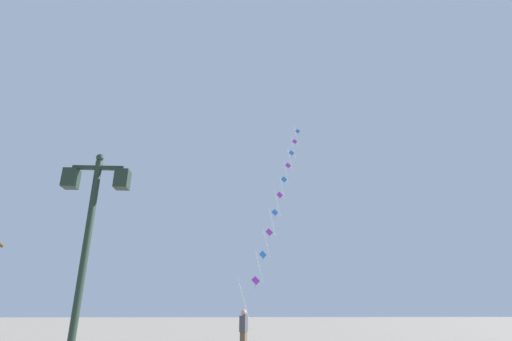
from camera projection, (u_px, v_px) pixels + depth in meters
name	position (u px, v px, depth m)	size (l,w,h in m)	color
twin_lantern_lamp_post	(90.00, 222.00, 7.49)	(1.33, 0.28, 4.81)	#1E2D23
kite_train	(279.00, 197.00, 23.89)	(5.06, 10.57, 15.75)	brown
kite_flyer	(244.00, 331.00, 14.70)	(0.36, 0.62, 1.71)	brown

